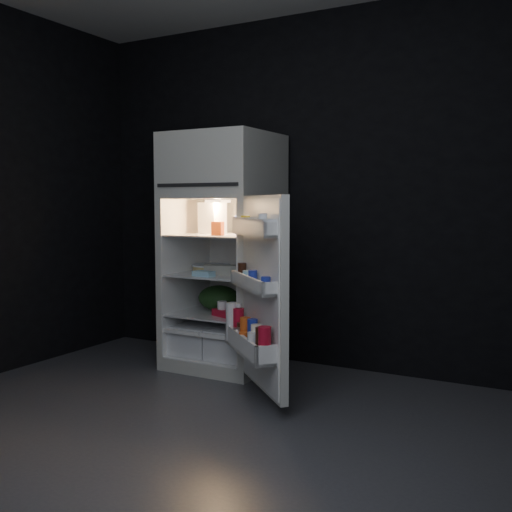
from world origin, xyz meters
The scene contains 17 objects.
floor centered at (0.00, 0.00, 0.00)m, with size 4.00×3.40×0.00m, color #45454A.
wall_back centered at (0.00, 1.70, 1.35)m, with size 4.00×0.00×2.70m, color black.
refrigerator centered at (-0.65, 1.32, 0.96)m, with size 0.76×0.71×1.78m.
fridge_door centered at (0.00, 0.68, 0.68)m, with size 0.65×0.64×1.22m.
milk_jug centered at (-0.76, 1.32, 1.15)m, with size 0.16×0.16×0.24m, color white.
mayo_jar centered at (-0.50, 1.33, 1.10)m, with size 0.11×0.11×0.14m, color navy.
jam_jar centered at (-0.42, 1.34, 1.09)m, with size 0.10×0.10×0.13m, color black.
amber_bottle centered at (-0.86, 1.34, 1.14)m, with size 0.08×0.08×0.22m, color #D46221.
small_carton centered at (-0.60, 1.14, 1.08)m, with size 0.08×0.06×0.10m, color #E1551A.
egg_carton centered at (-0.60, 1.23, 0.76)m, with size 0.29×0.11×0.07m, color gray.
pie centered at (-0.81, 1.38, 0.75)m, with size 0.29×0.29×0.04m, color tan.
flat_package centered at (-0.67, 1.05, 0.75)m, with size 0.16×0.08×0.04m, color #8BBED7.
wrapped_pkg centered at (-0.40, 1.47, 0.75)m, with size 0.13×0.11×0.05m, color #F2E1C6.
produce_bag centered at (-0.71, 1.33, 0.52)m, with size 0.33×0.28×0.20m, color #193815.
yogurt_tray centered at (-0.51, 1.15, 0.45)m, with size 0.25×0.14×0.05m, color #B40F25.
small_can_red centered at (-0.43, 1.44, 0.47)m, with size 0.06×0.06×0.09m, color #B40F25.
small_can_silver centered at (-0.42, 1.38, 0.47)m, with size 0.07×0.07×0.09m, color silver.
Camera 1 is at (1.77, -2.57, 1.26)m, focal length 42.00 mm.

